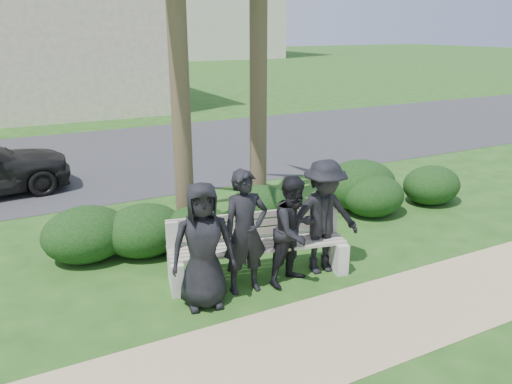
% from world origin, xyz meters
% --- Properties ---
extents(ground, '(160.00, 160.00, 0.00)m').
position_xyz_m(ground, '(0.00, 0.00, 0.00)').
color(ground, '#1E4915').
rests_on(ground, ground).
extents(footpath, '(30.00, 1.60, 0.01)m').
position_xyz_m(footpath, '(0.00, -1.80, 0.00)').
color(footpath, tan).
rests_on(footpath, ground).
extents(asphalt_street, '(160.00, 8.00, 0.01)m').
position_xyz_m(asphalt_street, '(0.00, 8.00, 0.00)').
color(asphalt_street, '#2D2D30').
rests_on(asphalt_street, ground).
extents(stucco_bldg_right, '(8.40, 8.40, 7.30)m').
position_xyz_m(stucco_bldg_right, '(-1.00, 18.00, 3.66)').
color(stucco_bldg_right, tan).
rests_on(stucco_bldg_right, ground).
extents(park_bench, '(2.67, 1.11, 0.89)m').
position_xyz_m(park_bench, '(-0.70, -0.11, 0.40)').
color(park_bench, gray).
rests_on(park_bench, ground).
extents(man_a, '(0.91, 0.69, 1.67)m').
position_xyz_m(man_a, '(-1.67, -0.49, 0.83)').
color(man_a, black).
rests_on(man_a, ground).
extents(man_b, '(0.66, 0.46, 1.72)m').
position_xyz_m(man_b, '(-1.03, -0.39, 0.86)').
color(man_b, black).
rests_on(man_b, ground).
extents(man_c, '(0.90, 0.78, 1.57)m').
position_xyz_m(man_c, '(-0.32, -0.49, 0.78)').
color(man_c, black).
rests_on(man_c, ground).
extents(man_d, '(1.16, 0.74, 1.70)m').
position_xyz_m(man_d, '(0.23, -0.40, 0.85)').
color(man_d, black).
rests_on(man_d, ground).
extents(hedge_a, '(1.34, 1.11, 0.87)m').
position_xyz_m(hedge_a, '(-2.79, 1.63, 0.44)').
color(hedge_a, black).
rests_on(hedge_a, ground).
extents(hedge_b, '(1.29, 1.07, 0.84)m').
position_xyz_m(hedge_b, '(-1.94, 1.41, 0.42)').
color(hedge_b, black).
rests_on(hedge_b, ground).
extents(hedge_c, '(1.18, 0.98, 0.77)m').
position_xyz_m(hedge_c, '(-1.18, 1.12, 0.39)').
color(hedge_c, black).
rests_on(hedge_c, ground).
extents(hedge_d, '(1.15, 0.95, 0.75)m').
position_xyz_m(hedge_d, '(0.26, 1.68, 0.38)').
color(hedge_d, black).
rests_on(hedge_d, ground).
extents(hedge_e, '(1.53, 1.27, 1.00)m').
position_xyz_m(hedge_e, '(2.47, 1.57, 0.50)').
color(hedge_e, black).
rests_on(hedge_e, ground).
extents(hedge_f, '(1.23, 1.02, 0.80)m').
position_xyz_m(hedge_f, '(2.45, 1.11, 0.40)').
color(hedge_f, black).
rests_on(hedge_f, ground).
extents(hedge_extra, '(1.23, 1.02, 0.80)m').
position_xyz_m(hedge_extra, '(3.96, 1.11, 0.40)').
color(hedge_extra, black).
rests_on(hedge_extra, ground).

